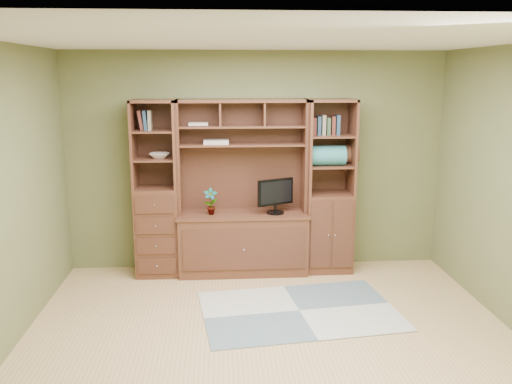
{
  "coord_description": "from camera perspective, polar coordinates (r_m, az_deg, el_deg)",
  "views": [
    {
      "loc": [
        -0.44,
        -4.42,
        2.34
      ],
      "look_at": [
        -0.06,
        1.2,
        1.1
      ],
      "focal_mm": 38.0,
      "sensor_mm": 36.0,
      "label": 1
    }
  ],
  "objects": [
    {
      "name": "center_hutch",
      "position": [
        6.3,
        -1.41,
        0.36
      ],
      "size": [
        1.54,
        0.53,
        2.05
      ],
      "primitive_type": "cube",
      "color": "#552D1D",
      "rests_on": "ground"
    },
    {
      "name": "monitor",
      "position": [
        6.29,
        2.06,
        0.24
      ],
      "size": [
        0.51,
        0.38,
        0.57
      ],
      "primitive_type": "cube",
      "rotation": [
        0.0,
        0.0,
        0.44
      ],
      "color": "black",
      "rests_on": "center_hutch"
    },
    {
      "name": "blanket_red",
      "position": [
        6.5,
        8.91,
        3.96
      ],
      "size": [
        0.4,
        0.22,
        0.22
      ],
      "primitive_type": "cube",
      "color": "brown",
      "rests_on": "right_tower"
    },
    {
      "name": "bowl",
      "position": [
        6.3,
        -10.12,
        3.81
      ],
      "size": [
        0.23,
        0.23,
        0.06
      ],
      "primitive_type": "imported",
      "color": "silver",
      "rests_on": "left_tower"
    },
    {
      "name": "left_tower",
      "position": [
        6.37,
        -10.44,
        0.3
      ],
      "size": [
        0.5,
        0.45,
        2.05
      ],
      "primitive_type": "cube",
      "color": "#552D1D",
      "rests_on": "ground"
    },
    {
      "name": "blanket_teal",
      "position": [
        6.34,
        7.59,
        3.83
      ],
      "size": [
        0.4,
        0.23,
        0.23
      ],
      "primitive_type": "cube",
      "color": "teal",
      "rests_on": "right_tower"
    },
    {
      "name": "room",
      "position": [
        4.56,
        1.73,
        -0.76
      ],
      "size": [
        4.6,
        4.1,
        2.64
      ],
      "color": "tan",
      "rests_on": "ground"
    },
    {
      "name": "rug",
      "position": [
        5.57,
        4.57,
        -12.36
      ],
      "size": [
        2.06,
        1.51,
        0.01
      ],
      "primitive_type": "cube",
      "rotation": [
        0.0,
        0.0,
        0.13
      ],
      "color": "#999F9E",
      "rests_on": "ground"
    },
    {
      "name": "orchid",
      "position": [
        6.29,
        -4.81,
        -1.0
      ],
      "size": [
        0.16,
        0.11,
        0.31
      ],
      "primitive_type": "imported",
      "color": "#A55637",
      "rests_on": "center_hutch"
    },
    {
      "name": "right_tower",
      "position": [
        6.46,
        7.7,
        0.56
      ],
      "size": [
        0.55,
        0.45,
        2.05
      ],
      "primitive_type": "cube",
      "color": "#552D1D",
      "rests_on": "ground"
    },
    {
      "name": "magazines",
      "position": [
        6.29,
        -4.22,
        5.29
      ],
      "size": [
        0.29,
        0.21,
        0.04
      ],
      "primitive_type": "cube",
      "color": "beige",
      "rests_on": "center_hutch"
    }
  ]
}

